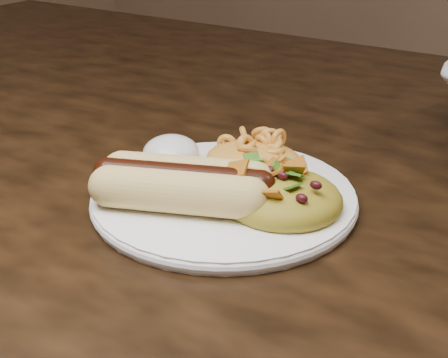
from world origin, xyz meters
The scene contains 6 objects.
table centered at (0.00, 0.00, 0.66)m, with size 1.60×0.90×0.75m.
plate centered at (0.06, -0.11, 0.76)m, with size 0.20×0.20×0.01m, color white.
hotdog centered at (0.04, -0.14, 0.78)m, with size 0.11×0.10×0.03m.
mac_and_cheese centered at (0.05, -0.05, 0.78)m, with size 0.08×0.08×0.03m, color gold.
sour_cream centered at (-0.01, -0.08, 0.78)m, with size 0.05×0.05×0.03m, color silver.
taco_salad centered at (0.11, -0.10, 0.78)m, with size 0.09×0.08×0.04m.
Camera 1 is at (0.29, -0.46, 0.97)m, focal length 50.00 mm.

